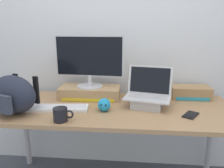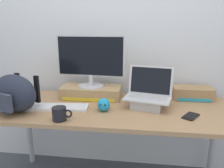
{
  "view_description": "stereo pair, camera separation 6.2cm",
  "coord_description": "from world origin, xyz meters",
  "px_view_note": "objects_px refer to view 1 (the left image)",
  "views": [
    {
      "loc": [
        0.14,
        -1.57,
        1.34
      ],
      "look_at": [
        0.0,
        0.0,
        0.93
      ],
      "focal_mm": 35.25,
      "sensor_mm": 36.0,
      "label": 1
    },
    {
      "loc": [
        0.2,
        -1.56,
        1.34
      ],
      "look_at": [
        0.0,
        0.0,
        0.93
      ],
      "focal_mm": 35.25,
      "sensor_mm": 36.0,
      "label": 2
    }
  ],
  "objects_px": {
    "messenger_backpack": "(13,95)",
    "toner_box_cyan": "(190,92)",
    "toner_box_yellow": "(90,92)",
    "coffee_mug": "(61,115)",
    "open_laptop": "(148,98)",
    "external_keyboard": "(57,108)",
    "plush_toy": "(104,105)",
    "desktop_monitor": "(89,60)",
    "cell_phone": "(191,115)"
  },
  "relations": [
    {
      "from": "messenger_backpack",
      "to": "toner_box_cyan",
      "type": "distance_m",
      "value": 1.41
    },
    {
      "from": "open_laptop",
      "to": "toner_box_cyan",
      "type": "bearing_deg",
      "value": 46.09
    },
    {
      "from": "open_laptop",
      "to": "external_keyboard",
      "type": "relative_size",
      "value": 0.82
    },
    {
      "from": "messenger_backpack",
      "to": "external_keyboard",
      "type": "bearing_deg",
      "value": 38.47
    },
    {
      "from": "messenger_backpack",
      "to": "coffee_mug",
      "type": "height_order",
      "value": "messenger_backpack"
    },
    {
      "from": "coffee_mug",
      "to": "cell_phone",
      "type": "height_order",
      "value": "coffee_mug"
    },
    {
      "from": "toner_box_yellow",
      "to": "open_laptop",
      "type": "distance_m",
      "value": 0.51
    },
    {
      "from": "plush_toy",
      "to": "toner_box_cyan",
      "type": "xyz_separation_m",
      "value": [
        0.7,
        0.37,
        0.0
      ]
    },
    {
      "from": "plush_toy",
      "to": "coffee_mug",
      "type": "bearing_deg",
      "value": -141.94
    },
    {
      "from": "desktop_monitor",
      "to": "messenger_backpack",
      "type": "height_order",
      "value": "desktop_monitor"
    },
    {
      "from": "messenger_backpack",
      "to": "open_laptop",
      "type": "bearing_deg",
      "value": 33.33
    },
    {
      "from": "toner_box_yellow",
      "to": "plush_toy",
      "type": "relative_size",
      "value": 5.4
    },
    {
      "from": "external_keyboard",
      "to": "toner_box_yellow",
      "type": "bearing_deg",
      "value": 52.83
    },
    {
      "from": "messenger_backpack",
      "to": "toner_box_yellow",
      "type": "bearing_deg",
      "value": 60.22
    },
    {
      "from": "external_keyboard",
      "to": "messenger_backpack",
      "type": "height_order",
      "value": "messenger_backpack"
    },
    {
      "from": "toner_box_yellow",
      "to": "toner_box_cyan",
      "type": "xyz_separation_m",
      "value": [
        0.86,
        0.07,
        0.0
      ]
    },
    {
      "from": "coffee_mug",
      "to": "cell_phone",
      "type": "xyz_separation_m",
      "value": [
        0.86,
        0.17,
        -0.04
      ]
    },
    {
      "from": "open_laptop",
      "to": "toner_box_yellow",
      "type": "bearing_deg",
      "value": 172.91
    },
    {
      "from": "toner_box_cyan",
      "to": "coffee_mug",
      "type": "bearing_deg",
      "value": -149.02
    },
    {
      "from": "messenger_backpack",
      "to": "plush_toy",
      "type": "bearing_deg",
      "value": 28.63
    },
    {
      "from": "messenger_backpack",
      "to": "cell_phone",
      "type": "xyz_separation_m",
      "value": [
        1.23,
        0.05,
        -0.13
      ]
    },
    {
      "from": "toner_box_yellow",
      "to": "messenger_backpack",
      "type": "xyz_separation_m",
      "value": [
        -0.47,
        -0.39,
        0.09
      ]
    },
    {
      "from": "desktop_monitor",
      "to": "open_laptop",
      "type": "relative_size",
      "value": 1.51
    },
    {
      "from": "messenger_backpack",
      "to": "cell_phone",
      "type": "relative_size",
      "value": 2.66
    },
    {
      "from": "external_keyboard",
      "to": "plush_toy",
      "type": "distance_m",
      "value": 0.35
    },
    {
      "from": "desktop_monitor",
      "to": "external_keyboard",
      "type": "xyz_separation_m",
      "value": [
        -0.19,
        -0.3,
        -0.31
      ]
    },
    {
      "from": "desktop_monitor",
      "to": "toner_box_cyan",
      "type": "height_order",
      "value": "desktop_monitor"
    },
    {
      "from": "desktop_monitor",
      "to": "external_keyboard",
      "type": "distance_m",
      "value": 0.47
    },
    {
      "from": "messenger_backpack",
      "to": "toner_box_cyan",
      "type": "relative_size",
      "value": 1.3
    },
    {
      "from": "open_laptop",
      "to": "toner_box_cyan",
      "type": "distance_m",
      "value": 0.45
    },
    {
      "from": "external_keyboard",
      "to": "toner_box_cyan",
      "type": "bearing_deg",
      "value": 14.77
    },
    {
      "from": "open_laptop",
      "to": "cell_phone",
      "type": "xyz_separation_m",
      "value": [
        0.29,
        -0.16,
        -0.06
      ]
    },
    {
      "from": "toner_box_yellow",
      "to": "coffee_mug",
      "type": "relative_size",
      "value": 3.79
    },
    {
      "from": "external_keyboard",
      "to": "cell_phone",
      "type": "xyz_separation_m",
      "value": [
        0.95,
        -0.04,
        -0.01
      ]
    },
    {
      "from": "toner_box_yellow",
      "to": "desktop_monitor",
      "type": "height_order",
      "value": "desktop_monitor"
    },
    {
      "from": "cell_phone",
      "to": "external_keyboard",
      "type": "bearing_deg",
      "value": -148.93
    },
    {
      "from": "coffee_mug",
      "to": "toner_box_cyan",
      "type": "bearing_deg",
      "value": 30.98
    },
    {
      "from": "open_laptop",
      "to": "cell_phone",
      "type": "height_order",
      "value": "open_laptop"
    },
    {
      "from": "cell_phone",
      "to": "plush_toy",
      "type": "xyz_separation_m",
      "value": [
        -0.6,
        0.03,
        0.04
      ]
    },
    {
      "from": "cell_phone",
      "to": "plush_toy",
      "type": "distance_m",
      "value": 0.61
    },
    {
      "from": "coffee_mug",
      "to": "cell_phone",
      "type": "relative_size",
      "value": 0.86
    },
    {
      "from": "toner_box_yellow",
      "to": "coffee_mug",
      "type": "bearing_deg",
      "value": -101.0
    },
    {
      "from": "desktop_monitor",
      "to": "external_keyboard",
      "type": "relative_size",
      "value": 1.25
    },
    {
      "from": "open_laptop",
      "to": "coffee_mug",
      "type": "xyz_separation_m",
      "value": [
        -0.57,
        -0.33,
        -0.02
      ]
    },
    {
      "from": "toner_box_yellow",
      "to": "coffee_mug",
      "type": "height_order",
      "value": "toner_box_yellow"
    },
    {
      "from": "open_laptop",
      "to": "plush_toy",
      "type": "relative_size",
      "value": 4.04
    },
    {
      "from": "messenger_backpack",
      "to": "coffee_mug",
      "type": "bearing_deg",
      "value": 3.88
    },
    {
      "from": "cell_phone",
      "to": "toner_box_yellow",
      "type": "bearing_deg",
      "value": -170.48
    },
    {
      "from": "desktop_monitor",
      "to": "plush_toy",
      "type": "xyz_separation_m",
      "value": [
        0.16,
        -0.3,
        -0.28
      ]
    },
    {
      "from": "plush_toy",
      "to": "desktop_monitor",
      "type": "bearing_deg",
      "value": 118.01
    }
  ]
}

